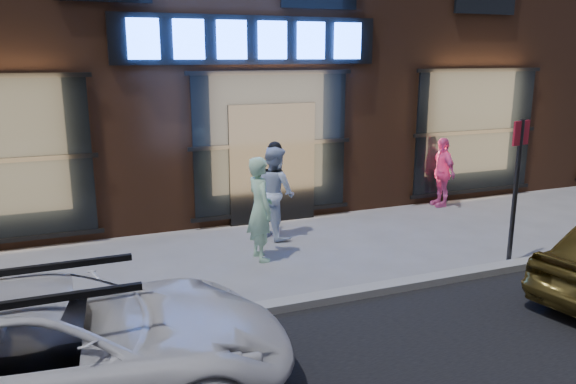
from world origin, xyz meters
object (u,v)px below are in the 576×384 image
Objects in this scene: white_suv at (54,350)px; sign_post at (517,179)px; passerby at (442,172)px; man_bowtie at (260,209)px; man_cap at (275,192)px.

sign_post is at bearing -73.08° from white_suv.
white_suv is at bearing -54.73° from passerby.
sign_post reaches higher than man_bowtie.
man_cap is (0.64, 1.02, -0.00)m from man_bowtie.
sign_post reaches higher than man_cap.
passerby is at bearing -53.46° from white_suv.
sign_post is at bearing -15.60° from passerby.
white_suv is 7.01m from sign_post.
passerby is 0.34× the size of white_suv.
white_suv is (-3.77, -4.21, -0.23)m from man_cap.
sign_post is (3.68, -1.74, 0.56)m from man_bowtie.
man_cap is at bearing 124.25° from sign_post.
white_suv is at bearing 124.83° from man_cap.
sign_post is (3.03, -2.76, 0.57)m from man_cap.
passerby is at bearing -93.51° from man_cap.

